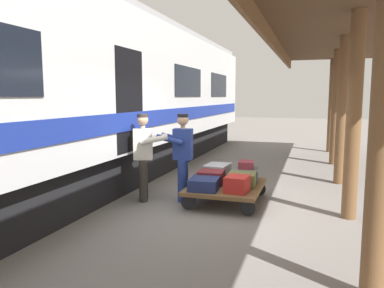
{
  "coord_description": "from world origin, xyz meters",
  "views": [
    {
      "loc": [
        -1.48,
        6.59,
        2.03
      ],
      "look_at": [
        0.66,
        0.01,
        1.15
      ],
      "focal_mm": 34.83,
      "sensor_mm": 36.0,
      "label": 1
    }
  ],
  "objects_px": {
    "suitcase_burgundy_valise": "(246,165)",
    "suitcase_slate_roller": "(246,175)",
    "luggage_cart": "(226,187)",
    "suitcase_olive_duffel": "(242,179)",
    "suitcase_red_plastic": "(237,184)",
    "porter_by_door": "(144,154)",
    "suitcase_maroon_trunk": "(211,177)",
    "suitcase_navy_fabric": "(205,184)",
    "suitcase_gray_aluminum": "(217,171)",
    "train_car": "(65,95)",
    "porter_in_overalls": "(182,154)"
  },
  "relations": [
    {
      "from": "train_car",
      "to": "suitcase_burgundy_valise",
      "type": "bearing_deg",
      "value": -167.65
    },
    {
      "from": "train_car",
      "to": "suitcase_red_plastic",
      "type": "relative_size",
      "value": 45.45
    },
    {
      "from": "suitcase_olive_duffel",
      "to": "suitcase_gray_aluminum",
      "type": "xyz_separation_m",
      "value": [
        0.6,
        -0.48,
        0.02
      ]
    },
    {
      "from": "luggage_cart",
      "to": "suitcase_slate_roller",
      "type": "distance_m",
      "value": 0.59
    },
    {
      "from": "suitcase_navy_fabric",
      "to": "porter_in_overalls",
      "type": "height_order",
      "value": "porter_in_overalls"
    },
    {
      "from": "suitcase_navy_fabric",
      "to": "suitcase_maroon_trunk",
      "type": "height_order",
      "value": "suitcase_maroon_trunk"
    },
    {
      "from": "suitcase_gray_aluminum",
      "to": "suitcase_burgundy_valise",
      "type": "distance_m",
      "value": 0.61
    },
    {
      "from": "train_car",
      "to": "suitcase_olive_duffel",
      "type": "distance_m",
      "value": 4.02
    },
    {
      "from": "luggage_cart",
      "to": "suitcase_maroon_trunk",
      "type": "height_order",
      "value": "suitcase_maroon_trunk"
    },
    {
      "from": "suitcase_red_plastic",
      "to": "porter_by_door",
      "type": "distance_m",
      "value": 1.91
    },
    {
      "from": "suitcase_red_plastic",
      "to": "porter_in_overalls",
      "type": "relative_size",
      "value": 0.27
    },
    {
      "from": "suitcase_red_plastic",
      "to": "porter_by_door",
      "type": "height_order",
      "value": "porter_by_door"
    },
    {
      "from": "luggage_cart",
      "to": "suitcase_navy_fabric",
      "type": "height_order",
      "value": "suitcase_navy_fabric"
    },
    {
      "from": "suitcase_olive_duffel",
      "to": "suitcase_gray_aluminum",
      "type": "distance_m",
      "value": 0.77
    },
    {
      "from": "suitcase_navy_fabric",
      "to": "suitcase_maroon_trunk",
      "type": "xyz_separation_m",
      "value": [
        0.0,
        -0.48,
        0.02
      ]
    },
    {
      "from": "suitcase_maroon_trunk",
      "to": "porter_by_door",
      "type": "xyz_separation_m",
      "value": [
        1.25,
        0.37,
        0.45
      ]
    },
    {
      "from": "suitcase_slate_roller",
      "to": "suitcase_burgundy_valise",
      "type": "distance_m",
      "value": 0.2
    },
    {
      "from": "train_car",
      "to": "suitcase_gray_aluminum",
      "type": "relative_size",
      "value": 34.58
    },
    {
      "from": "suitcase_burgundy_valise",
      "to": "suitcase_slate_roller",
      "type": "bearing_deg",
      "value": 111.2
    },
    {
      "from": "suitcase_gray_aluminum",
      "to": "suitcase_maroon_trunk",
      "type": "bearing_deg",
      "value": 90.0
    },
    {
      "from": "train_car",
      "to": "suitcase_gray_aluminum",
      "type": "xyz_separation_m",
      "value": [
        -3.08,
        -0.77,
        -1.57
      ]
    },
    {
      "from": "suitcase_slate_roller",
      "to": "porter_by_door",
      "type": "distance_m",
      "value": 2.09
    },
    {
      "from": "luggage_cart",
      "to": "suitcase_gray_aluminum",
      "type": "distance_m",
      "value": 0.6
    },
    {
      "from": "suitcase_burgundy_valise",
      "to": "porter_by_door",
      "type": "bearing_deg",
      "value": 25.76
    },
    {
      "from": "suitcase_gray_aluminum",
      "to": "porter_in_overalls",
      "type": "relative_size",
      "value": 0.35
    },
    {
      "from": "suitcase_navy_fabric",
      "to": "suitcase_olive_duffel",
      "type": "bearing_deg",
      "value": -141.74
    },
    {
      "from": "suitcase_olive_duffel",
      "to": "suitcase_burgundy_valise",
      "type": "distance_m",
      "value": 0.55
    },
    {
      "from": "suitcase_gray_aluminum",
      "to": "suitcase_burgundy_valise",
      "type": "xyz_separation_m",
      "value": [
        -0.59,
        -0.04,
        0.17
      ]
    },
    {
      "from": "suitcase_maroon_trunk",
      "to": "suitcase_gray_aluminum",
      "type": "bearing_deg",
      "value": -90.0
    },
    {
      "from": "suitcase_maroon_trunk",
      "to": "train_car",
      "type": "bearing_deg",
      "value": 5.36
    },
    {
      "from": "luggage_cart",
      "to": "suitcase_navy_fabric",
      "type": "xyz_separation_m",
      "value": [
        0.3,
        0.48,
        0.16
      ]
    },
    {
      "from": "luggage_cart",
      "to": "suitcase_olive_duffel",
      "type": "relative_size",
      "value": 3.44
    },
    {
      "from": "suitcase_red_plastic",
      "to": "suitcase_navy_fabric",
      "type": "distance_m",
      "value": 0.6
    },
    {
      "from": "suitcase_gray_aluminum",
      "to": "train_car",
      "type": "bearing_deg",
      "value": 13.96
    },
    {
      "from": "luggage_cart",
      "to": "porter_by_door",
      "type": "height_order",
      "value": "porter_by_door"
    },
    {
      "from": "suitcase_slate_roller",
      "to": "porter_by_door",
      "type": "bearing_deg",
      "value": 24.63
    },
    {
      "from": "suitcase_olive_duffel",
      "to": "suitcase_gray_aluminum",
      "type": "relative_size",
      "value": 0.85
    },
    {
      "from": "suitcase_slate_roller",
      "to": "suitcase_maroon_trunk",
      "type": "distance_m",
      "value": 0.77
    },
    {
      "from": "suitcase_olive_duffel",
      "to": "porter_in_overalls",
      "type": "height_order",
      "value": "porter_in_overalls"
    },
    {
      "from": "suitcase_slate_roller",
      "to": "suitcase_maroon_trunk",
      "type": "relative_size",
      "value": 1.05
    },
    {
      "from": "suitcase_slate_roller",
      "to": "suitcase_gray_aluminum",
      "type": "bearing_deg",
      "value": 0.0
    },
    {
      "from": "suitcase_gray_aluminum",
      "to": "suitcase_maroon_trunk",
      "type": "relative_size",
      "value": 1.22
    },
    {
      "from": "suitcase_gray_aluminum",
      "to": "suitcase_burgundy_valise",
      "type": "height_order",
      "value": "suitcase_burgundy_valise"
    },
    {
      "from": "porter_by_door",
      "to": "suitcase_burgundy_valise",
      "type": "bearing_deg",
      "value": -154.24
    },
    {
      "from": "suitcase_olive_duffel",
      "to": "porter_in_overalls",
      "type": "bearing_deg",
      "value": 7.23
    },
    {
      "from": "suitcase_navy_fabric",
      "to": "porter_by_door",
      "type": "distance_m",
      "value": 1.34
    },
    {
      "from": "suitcase_red_plastic",
      "to": "suitcase_maroon_trunk",
      "type": "distance_m",
      "value": 0.77
    },
    {
      "from": "train_car",
      "to": "suitcase_slate_roller",
      "type": "bearing_deg",
      "value": -168.26
    },
    {
      "from": "suitcase_gray_aluminum",
      "to": "suitcase_burgundy_valise",
      "type": "bearing_deg",
      "value": -176.34
    },
    {
      "from": "suitcase_maroon_trunk",
      "to": "suitcase_navy_fabric",
      "type": "bearing_deg",
      "value": 90.0
    }
  ]
}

